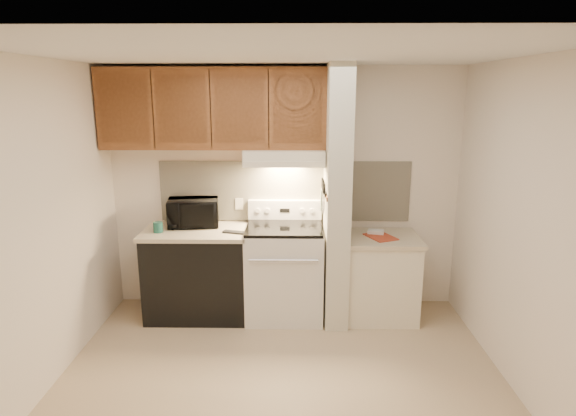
{
  "coord_description": "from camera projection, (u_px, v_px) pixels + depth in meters",
  "views": [
    {
      "loc": [
        0.1,
        -3.42,
        2.25
      ],
      "look_at": [
        0.04,
        0.75,
        1.23
      ],
      "focal_mm": 30.0,
      "sensor_mm": 36.0,
      "label": 1
    }
  ],
  "objects": [
    {
      "name": "oven_handle",
      "position": [
        284.0,
        260.0,
        4.46
      ],
      "size": [
        0.65,
        0.02,
        0.02
      ],
      "primitive_type": "cylinder",
      "rotation": [
        0.0,
        1.57,
        0.0
      ],
      "color": "silver",
      "rests_on": "range_body"
    },
    {
      "name": "range_backguard",
      "position": [
        285.0,
        209.0,
        5.01
      ],
      "size": [
        0.76,
        0.08,
        0.2
      ],
      "primitive_type": "cube",
      "color": "silver",
      "rests_on": "range_body"
    },
    {
      "name": "cooktop",
      "position": [
        284.0,
        228.0,
        4.76
      ],
      "size": [
        0.74,
        0.64,
        0.03
      ],
      "primitive_type": "cube",
      "color": "black",
      "rests_on": "range_body"
    },
    {
      "name": "cab_door_a",
      "position": [
        124.0,
        109.0,
        4.52
      ],
      "size": [
        0.46,
        0.01,
        0.63
      ],
      "primitive_type": "cube",
      "color": "brown",
      "rests_on": "upper_cabinets"
    },
    {
      "name": "knife_handle_a",
      "position": [
        324.0,
        189.0,
        4.44
      ],
      "size": [
        0.02,
        0.02,
        0.1
      ],
      "primitive_type": "cylinder",
      "color": "black",
      "rests_on": "knife_strip"
    },
    {
      "name": "knife_handle_c",
      "position": [
        323.0,
        186.0,
        4.6
      ],
      "size": [
        0.02,
        0.02,
        0.1
      ],
      "primitive_type": "cylinder",
      "color": "black",
      "rests_on": "knife_strip"
    },
    {
      "name": "teal_jar",
      "position": [
        158.0,
        227.0,
        4.68
      ],
      "size": [
        0.12,
        0.12,
        0.1
      ],
      "primitive_type": "cylinder",
      "rotation": [
        0.0,
        0.0,
        0.34
      ],
      "color": "#1D5B4C",
      "rests_on": "left_countertop"
    },
    {
      "name": "microwave",
      "position": [
        193.0,
        212.0,
        4.89
      ],
      "size": [
        0.55,
        0.41,
        0.28
      ],
      "primitive_type": "imported",
      "rotation": [
        0.0,
        0.0,
        0.15
      ],
      "color": "black",
      "rests_on": "left_countertop"
    },
    {
      "name": "upper_cabinets",
      "position": [
        213.0,
        109.0,
        4.66
      ],
      "size": [
        2.18,
        0.33,
        0.77
      ],
      "primitive_type": "cube",
      "color": "brown",
      "rests_on": "wall_back"
    },
    {
      "name": "dishwasher_front",
      "position": [
        198.0,
        274.0,
        4.9
      ],
      "size": [
        1.0,
        0.63,
        0.87
      ],
      "primitive_type": "cube",
      "color": "black",
      "rests_on": "floor"
    },
    {
      "name": "white_box",
      "position": [
        376.0,
        232.0,
        4.83
      ],
      "size": [
        0.18,
        0.14,
        0.04
      ],
      "primitive_type": "cube",
      "rotation": [
        0.0,
        0.0,
        -0.25
      ],
      "color": "white",
      "rests_on": "right_countertop"
    },
    {
      "name": "cab_door_c",
      "position": [
        240.0,
        109.0,
        4.5
      ],
      "size": [
        0.46,
        0.01,
        0.63
      ],
      "primitive_type": "cube",
      "color": "brown",
      "rests_on": "upper_cabinets"
    },
    {
      "name": "range_display",
      "position": [
        285.0,
        210.0,
        4.97
      ],
      "size": [
        0.1,
        0.01,
        0.04
      ],
      "primitive_type": "cube",
      "color": "black",
      "rests_on": "range_backguard"
    },
    {
      "name": "pillar_trim",
      "position": [
        325.0,
        192.0,
        4.66
      ],
      "size": [
        0.01,
        0.7,
        0.04
      ],
      "primitive_type": "cube",
      "color": "brown",
      "rests_on": "partition_pillar"
    },
    {
      "name": "knife_handle_e",
      "position": [
        322.0,
        183.0,
        4.75
      ],
      "size": [
        0.02,
        0.02,
        0.1
      ],
      "primitive_type": "cylinder",
      "color": "black",
      "rests_on": "knife_strip"
    },
    {
      "name": "knife_blade_e",
      "position": [
        322.0,
        199.0,
        4.78
      ],
      "size": [
        0.01,
        0.04,
        0.18
      ],
      "primitive_type": "cube",
      "color": "silver",
      "rests_on": "knife_strip"
    },
    {
      "name": "wall_right",
      "position": [
        525.0,
        231.0,
        3.54
      ],
      "size": [
        0.02,
        3.0,
        2.5
      ],
      "primitive_type": "cube",
      "color": "white",
      "rests_on": "floor"
    },
    {
      "name": "left_countertop",
      "position": [
        196.0,
        231.0,
        4.79
      ],
      "size": [
        1.04,
        0.67,
        0.04
      ],
      "primitive_type": "cube",
      "color": "beige",
      "rests_on": "dishwasher_front"
    },
    {
      "name": "right_countertop",
      "position": [
        382.0,
        238.0,
        4.77
      ],
      "size": [
        0.74,
        0.64,
        0.04
      ],
      "primitive_type": "cube",
      "color": "beige",
      "rests_on": "right_cab_base"
    },
    {
      "name": "cab_gap_c",
      "position": [
        269.0,
        109.0,
        4.5
      ],
      "size": [
        0.01,
        0.01,
        0.73
      ],
      "primitive_type": "cube",
      "color": "black",
      "rests_on": "upper_cabinets"
    },
    {
      "name": "range_hood",
      "position": [
        284.0,
        157.0,
        4.72
      ],
      "size": [
        0.78,
        0.44,
        0.15
      ],
      "primitive_type": "cube",
      "color": "silver",
      "rests_on": "upper_cabinets"
    },
    {
      "name": "spoon_rest",
      "position": [
        235.0,
        232.0,
        4.67
      ],
      "size": [
        0.25,
        0.14,
        0.02
      ],
      "primitive_type": "cube",
      "rotation": [
        0.0,
        0.0,
        -0.29
      ],
      "color": "black",
      "rests_on": "left_countertop"
    },
    {
      "name": "hood_lip",
      "position": [
        284.0,
        164.0,
        4.52
      ],
      "size": [
        0.78,
        0.04,
        0.06
      ],
      "primitive_type": "cube",
      "color": "silver",
      "rests_on": "range_hood"
    },
    {
      "name": "oven_mitt",
      "position": [
        322.0,
        200.0,
        4.86
      ],
      "size": [
        0.03,
        0.09,
        0.21
      ],
      "primitive_type": "cube",
      "color": "slate",
      "rests_on": "partition_pillar"
    },
    {
      "name": "range_knob_left_inner",
      "position": [
        267.0,
        210.0,
        4.97
      ],
      "size": [
        0.05,
        0.02,
        0.05
      ],
      "primitive_type": "cylinder",
      "rotation": [
        1.57,
        0.0,
        0.0
      ],
      "color": "silver",
      "rests_on": "range_backguard"
    },
    {
      "name": "range_knob_right_inner",
      "position": [
        302.0,
        211.0,
        4.96
      ],
      "size": [
        0.05,
        0.02,
        0.05
      ],
      "primitive_type": "cylinder",
      "rotation": [
        1.57,
        0.0,
        0.0
      ],
      "color": "silver",
      "rests_on": "range_backguard"
    },
    {
      "name": "right_cab_base",
      "position": [
        380.0,
        278.0,
        4.87
      ],
      "size": [
        0.7,
        0.6,
        0.81
      ],
      "primitive_type": "cube",
      "color": "silver",
      "rests_on": "floor"
    },
    {
      "name": "knife_blade_c",
      "position": [
        323.0,
        203.0,
        4.63
      ],
      "size": [
        0.01,
        0.04,
        0.2
      ],
      "primitive_type": "cube",
      "color": "silver",
      "rests_on": "knife_strip"
    },
    {
      "name": "cab_door_b",
      "position": [
        182.0,
        109.0,
        4.51
      ],
      "size": [
        0.46,
        0.01,
        0.63
      ],
      "primitive_type": "cube",
      "color": "brown",
      "rests_on": "upper_cabinets"
    },
    {
      "name": "knife_blade_a",
      "position": [
        324.0,
        205.0,
        4.47
      ],
      "size": [
        0.01,
        0.03,
        0.16
      ],
      "primitive_type": "cube",
      "color": "silver",
      "rests_on": "knife_strip"
    },
    {
      "name": "ceiling",
      "position": [
        280.0,
        53.0,
        3.27
      ],
      "size": [
        3.6,
        3.6,
        0.0
      ],
      "primitive_type": "plane",
      "rotation": [
        3.14,
        0.0,
        0.0
      ],
      "color": "white",
      "rests_on": "wall_back"
    },
    {
      "name": "partition_pillar",
      "position": [
        337.0,
        197.0,
        4.67
      ],
      "size": [
        0.22,
        0.7,
        2.5
      ],
      "primitive_type": "cube",
      "color": "beige",
      "rests_on": "floor"
    },
    {
      "name": "outlet",
      "position": [
        239.0,
        204.0,
        5.04
      ],
      "size": [
        0.08,
        0.01,
        0.12
      ],
      "primitive_type": "cube",
      "color": "silver",
      "rests_on": "backsplash"
    },
    {
      "name": "cab_gap_a",
      "position": [
        153.0,
        109.0,
        4.51
      ],
      "size": [
        0.01,
        0.01,
        0.73
      ],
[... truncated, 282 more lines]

